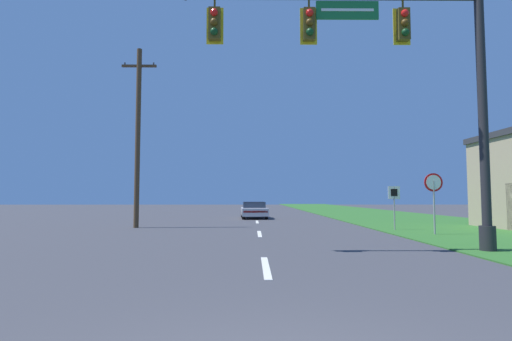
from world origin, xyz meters
TOP-DOWN VIEW (x-y plane):
  - grass_verge_right at (10.50, 30.00)m, footprint 10.00×110.00m
  - road_center_line at (0.00, 22.00)m, footprint 0.16×34.80m
  - signal_mast at (4.06, 8.40)m, footprint 9.01×0.47m
  - car_ahead at (-0.19, 26.55)m, footprint 2.03×4.51m
  - stop_sign at (7.18, 13.40)m, footprint 0.76×0.07m
  - route_sign_post at (6.33, 15.65)m, footprint 0.55×0.06m
  - utility_pole_near at (-6.23, 17.50)m, footprint 1.80×0.26m

SIDE VIEW (x-z plane):
  - road_center_line at x=0.00m, z-range 0.00..0.01m
  - grass_verge_right at x=10.50m, z-range 0.00..0.04m
  - car_ahead at x=-0.19m, z-range 0.01..1.20m
  - route_sign_post at x=6.33m, z-range 0.51..2.54m
  - stop_sign at x=7.18m, z-range 0.61..3.12m
  - utility_pole_near at x=-6.23m, z-range 0.16..9.46m
  - signal_mast at x=4.06m, z-range 1.03..9.33m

